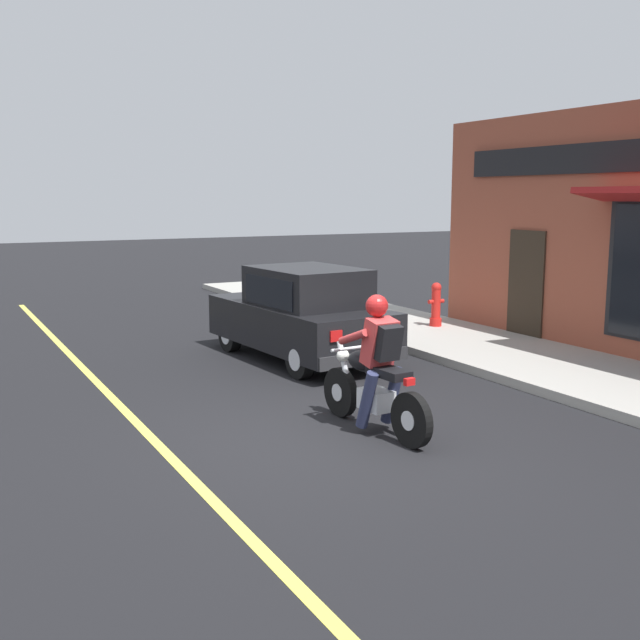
# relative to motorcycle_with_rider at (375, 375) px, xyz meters

# --- Properties ---
(ground_plane) EXTENTS (80.00, 80.00, 0.00)m
(ground_plane) POSITION_rel_motorcycle_with_rider_xyz_m (-0.58, 0.02, -0.68)
(ground_plane) COLOR black
(sidewalk_curb) EXTENTS (2.60, 22.00, 0.14)m
(sidewalk_curb) POSITION_rel_motorcycle_with_rider_xyz_m (4.12, 3.02, -0.61)
(sidewalk_curb) COLOR #9E9B93
(sidewalk_curb) RESTS_ON ground
(lane_stripe) EXTENTS (0.12, 19.80, 0.01)m
(lane_stripe) POSITION_rel_motorcycle_with_rider_xyz_m (-2.38, 3.02, -0.67)
(lane_stripe) COLOR #D1C64C
(lane_stripe) RESTS_ON ground
(motorcycle_with_rider) EXTENTS (0.58, 2.02, 1.62)m
(motorcycle_with_rider) POSITION_rel_motorcycle_with_rider_xyz_m (0.00, 0.00, 0.00)
(motorcycle_with_rider) COLOR black
(motorcycle_with_rider) RESTS_ON ground
(car_hatchback) EXTENTS (1.92, 3.89, 1.57)m
(car_hatchback) POSITION_rel_motorcycle_with_rider_xyz_m (1.00, 3.88, 0.09)
(car_hatchback) COLOR black
(car_hatchback) RESTS_ON ground
(fire_hydrant) EXTENTS (0.36, 0.24, 0.88)m
(fire_hydrant) POSITION_rel_motorcycle_with_rider_xyz_m (4.51, 4.83, -0.11)
(fire_hydrant) COLOR red
(fire_hydrant) RESTS_ON sidewalk_curb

